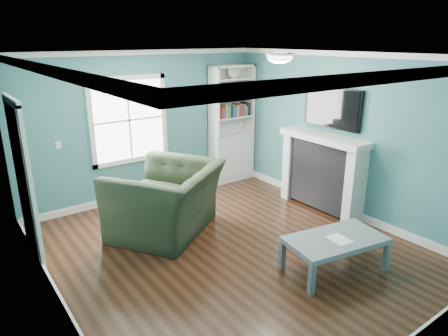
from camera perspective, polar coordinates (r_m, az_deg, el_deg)
floor at (r=5.66m, az=0.84°, el=-11.45°), size 5.00×5.00×0.00m
room_walls at (r=5.07m, az=0.92°, el=4.29°), size 5.00×5.00×5.00m
trim at (r=5.16m, az=0.90°, el=0.57°), size 4.50×5.00×2.60m
window at (r=7.07m, az=-13.41°, el=6.68°), size 1.40×0.06×1.50m
bookshelf at (r=8.05m, az=1.07°, el=4.68°), size 0.90×0.35×2.31m
fireplace at (r=6.87m, az=13.82°, el=-0.73°), size 0.44×1.58×1.30m
tv at (r=6.70m, az=15.20°, el=8.32°), size 0.06×1.10×0.65m
door at (r=5.65m, az=-26.74°, el=-1.64°), size 0.12×0.98×2.17m
ceiling_fixture at (r=5.59m, az=7.98°, el=15.45°), size 0.38×0.38×0.15m
light_switch at (r=6.77m, az=-22.61°, el=3.09°), size 0.08×0.01×0.12m
recliner at (r=5.93m, az=-8.29°, el=-2.99°), size 1.84×1.70×1.35m
coffee_table at (r=5.21m, az=15.61°, el=-10.13°), size 1.32×0.87×0.44m
paper_sheet at (r=5.16m, az=16.14°, el=-9.75°), size 0.25×0.30×0.00m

